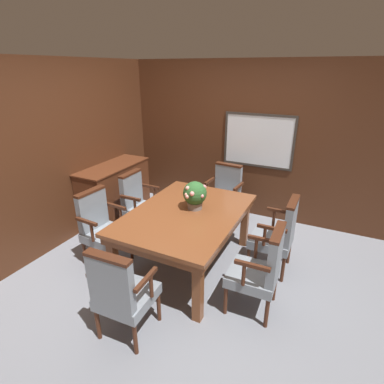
% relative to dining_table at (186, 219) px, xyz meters
% --- Properties ---
extents(ground_plane, '(14.00, 14.00, 0.00)m').
position_rel_dining_table_xyz_m(ground_plane, '(0.06, -0.11, -0.65)').
color(ground_plane, gray).
extents(wall_back, '(7.20, 0.08, 2.45)m').
position_rel_dining_table_xyz_m(wall_back, '(0.06, 1.79, 0.58)').
color(wall_back, '#4C2816').
rests_on(wall_back, ground_plane).
extents(wall_left, '(0.06, 7.20, 2.45)m').
position_rel_dining_table_xyz_m(wall_left, '(-1.84, -0.11, 0.58)').
color(wall_left, '#4C2816').
rests_on(wall_left, ground_plane).
extents(dining_table, '(1.23, 1.73, 0.74)m').
position_rel_dining_table_xyz_m(dining_table, '(0.00, 0.00, 0.00)').
color(dining_table, brown).
rests_on(dining_table, ground_plane).
extents(chair_head_near, '(0.53, 0.49, 0.95)m').
position_rel_dining_table_xyz_m(chair_head_near, '(-0.02, -1.23, -0.14)').
color(chair_head_near, '#472314').
rests_on(chair_head_near, ground_plane).
extents(chair_right_near, '(0.49, 0.52, 0.95)m').
position_rel_dining_table_xyz_m(chair_right_near, '(1.00, -0.36, -0.14)').
color(chair_right_near, '#472314').
rests_on(chair_right_near, ground_plane).
extents(chair_left_near, '(0.50, 0.54, 0.95)m').
position_rel_dining_table_xyz_m(chair_left_near, '(-0.99, -0.39, -0.14)').
color(chair_left_near, '#472314').
rests_on(chair_left_near, ground_plane).
extents(chair_head_far, '(0.54, 0.51, 0.95)m').
position_rel_dining_table_xyz_m(chair_head_far, '(0.02, 1.26, -0.14)').
color(chair_head_far, '#472314').
rests_on(chair_head_far, ground_plane).
extents(chair_left_far, '(0.48, 0.52, 0.95)m').
position_rel_dining_table_xyz_m(chair_left_far, '(-0.97, 0.38, -0.14)').
color(chair_left_far, '#472314').
rests_on(chair_left_far, ground_plane).
extents(chair_right_far, '(0.48, 0.52, 0.95)m').
position_rel_dining_table_xyz_m(chair_right_far, '(1.02, 0.39, -0.14)').
color(chair_right_far, '#472314').
rests_on(chair_right_far, ground_plane).
extents(potted_plant, '(0.29, 0.31, 0.34)m').
position_rel_dining_table_xyz_m(potted_plant, '(0.05, 0.13, 0.28)').
color(potted_plant, gray).
rests_on(potted_plant, dining_table).
extents(sideboard_cabinet, '(0.51, 1.23, 0.93)m').
position_rel_dining_table_xyz_m(sideboard_cabinet, '(-1.56, 0.57, -0.18)').
color(sideboard_cabinet, '#512816').
rests_on(sideboard_cabinet, ground_plane).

